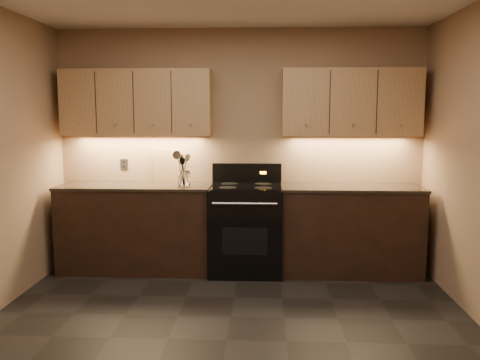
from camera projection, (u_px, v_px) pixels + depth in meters
name	position (u px, v px, depth m)	size (l,w,h in m)	color
floor	(227.00, 340.00, 3.80)	(4.00, 4.00, 0.00)	black
wall_back	(240.00, 149.00, 5.61)	(4.00, 0.04, 2.60)	#9A7A5A
counter_left	(137.00, 227.00, 5.48)	(1.62, 0.62, 0.93)	black
counter_right	(350.00, 230.00, 5.37)	(1.46, 0.62, 0.93)	black
stove	(246.00, 228.00, 5.40)	(0.76, 0.68, 1.14)	black
upper_cab_left	(137.00, 103.00, 5.45)	(1.60, 0.30, 0.70)	tan
upper_cab_right	(351.00, 102.00, 5.34)	(1.44, 0.30, 0.70)	tan
outlet_plate	(124.00, 164.00, 5.69)	(0.09, 0.01, 0.12)	#B2B5BA
utensil_crock	(184.00, 179.00, 5.32)	(0.15, 0.15, 0.16)	white
cutting_board	(166.00, 165.00, 5.65)	(0.29, 0.02, 0.37)	#DDAB77
wooden_spoon	(180.00, 169.00, 5.29)	(0.06, 0.06, 0.32)	#DDAB77
black_spoon	(184.00, 170.00, 5.33)	(0.06, 0.06, 0.29)	black
steel_spatula	(188.00, 169.00, 5.31)	(0.08, 0.08, 0.33)	silver
steel_skimmer	(186.00, 168.00, 5.29)	(0.09, 0.09, 0.35)	silver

